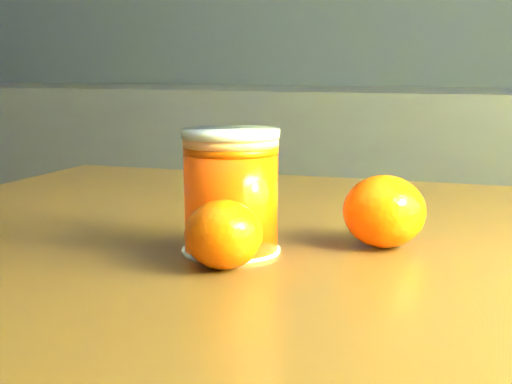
% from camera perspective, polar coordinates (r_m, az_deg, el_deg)
% --- Properties ---
extents(kitchen_counter, '(3.15, 0.60, 0.90)m').
position_cam_1_polar(kitchen_counter, '(2.23, -2.77, -3.28)').
color(kitchen_counter, '#4D4C51').
rests_on(kitchen_counter, ground).
extents(table, '(1.14, 0.85, 0.81)m').
position_cam_1_polar(table, '(0.65, 10.65, -13.36)').
color(table, brown).
rests_on(table, ground).
extents(juice_glass, '(0.08, 0.08, 0.10)m').
position_cam_1_polar(juice_glass, '(0.59, -2.01, -0.01)').
color(juice_glass, '#EC4104').
rests_on(juice_glass, table).
extents(orange_front, '(0.08, 0.08, 0.05)m').
position_cam_1_polar(orange_front, '(0.54, -2.61, -3.41)').
color(orange_front, '#FF5C05').
rests_on(orange_front, table).
extents(orange_back, '(0.09, 0.09, 0.06)m').
position_cam_1_polar(orange_back, '(0.62, 10.23, -1.53)').
color(orange_back, '#FF5C05').
rests_on(orange_back, table).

